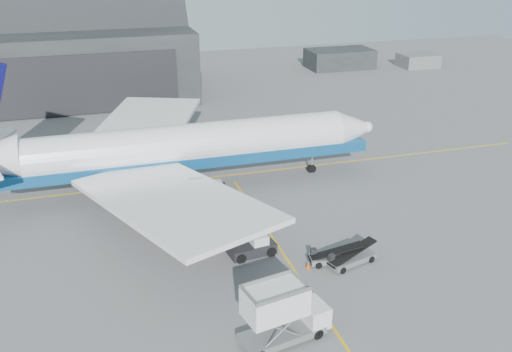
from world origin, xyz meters
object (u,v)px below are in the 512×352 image
object	(u,v)px
catering_truck	(282,314)
pushback_tug	(253,246)
airliner	(173,149)
belt_loader_b	(334,257)
belt_loader_a	(351,258)

from	to	relation	value
catering_truck	pushback_tug	world-z (taller)	catering_truck
airliner	catering_truck	world-z (taller)	airliner
catering_truck	pushback_tug	size ratio (longest dim) A/B	1.54
catering_truck	belt_loader_b	distance (m)	11.76
pushback_tug	belt_loader_a	world-z (taller)	pushback_tug
catering_truck	pushback_tug	bearing A→B (deg)	71.83
airliner	pushback_tug	distance (m)	17.46
pushback_tug	belt_loader_a	bearing A→B (deg)	-36.44
airliner	catering_truck	size ratio (longest dim) A/B	7.17
airliner	belt_loader_a	size ratio (longest dim) A/B	9.94
pushback_tug	belt_loader_b	xyz separation A→B (m)	(6.43, -3.66, -0.17)
belt_loader_a	belt_loader_b	size ratio (longest dim) A/B	1.02
belt_loader_a	belt_loader_b	world-z (taller)	belt_loader_a
pushback_tug	airliner	bearing A→B (deg)	97.49
belt_loader_b	airliner	bearing A→B (deg)	127.90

